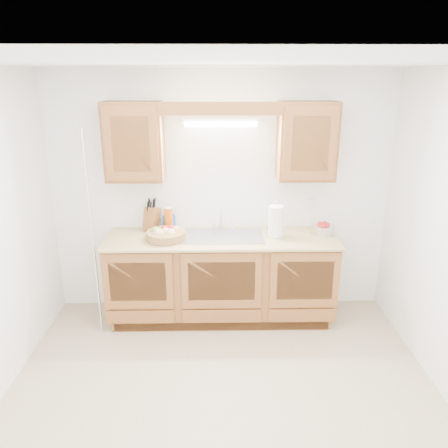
{
  "coord_description": "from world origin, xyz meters",
  "views": [
    {
      "loc": [
        -0.04,
        -2.89,
        2.41
      ],
      "look_at": [
        0.02,
        0.85,
        1.15
      ],
      "focal_mm": 35.0,
      "sensor_mm": 36.0,
      "label": 1
    }
  ],
  "objects_px": {
    "fruit_basket": "(166,234)",
    "knife_block": "(152,218)",
    "apple_bowl": "(323,229)",
    "paper_towel": "(276,222)"
  },
  "relations": [
    {
      "from": "apple_bowl",
      "to": "fruit_basket",
      "type": "bearing_deg",
      "value": -175.14
    },
    {
      "from": "fruit_basket",
      "to": "knife_block",
      "type": "distance_m",
      "value": 0.35
    },
    {
      "from": "fruit_basket",
      "to": "apple_bowl",
      "type": "distance_m",
      "value": 1.58
    },
    {
      "from": "paper_towel",
      "to": "apple_bowl",
      "type": "bearing_deg",
      "value": 9.91
    },
    {
      "from": "knife_block",
      "to": "apple_bowl",
      "type": "bearing_deg",
      "value": 18.89
    },
    {
      "from": "knife_block",
      "to": "paper_towel",
      "type": "xyz_separation_m",
      "value": [
        1.26,
        -0.24,
        0.04
      ]
    },
    {
      "from": "fruit_basket",
      "to": "apple_bowl",
      "type": "xyz_separation_m",
      "value": [
        1.57,
        0.13,
        0.0
      ]
    },
    {
      "from": "fruit_basket",
      "to": "paper_towel",
      "type": "bearing_deg",
      "value": 2.53
    },
    {
      "from": "fruit_basket",
      "to": "paper_towel",
      "type": "xyz_separation_m",
      "value": [
        1.08,
        0.05,
        0.1
      ]
    },
    {
      "from": "apple_bowl",
      "to": "paper_towel",
      "type": "bearing_deg",
      "value": -170.09
    }
  ]
}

